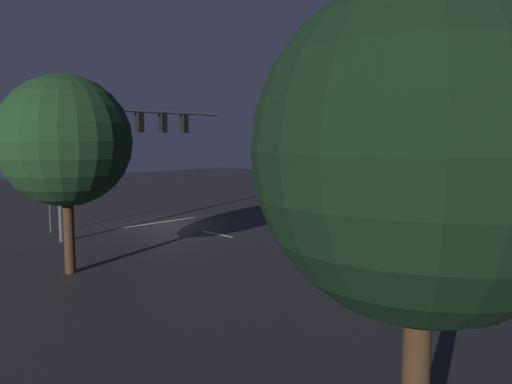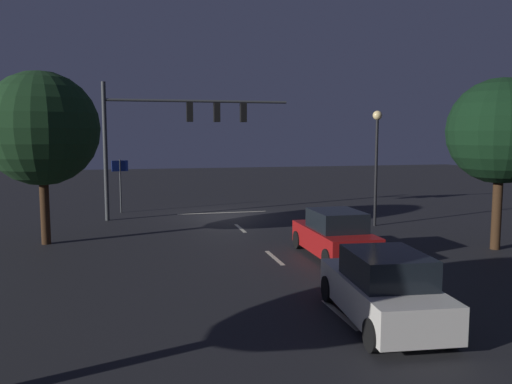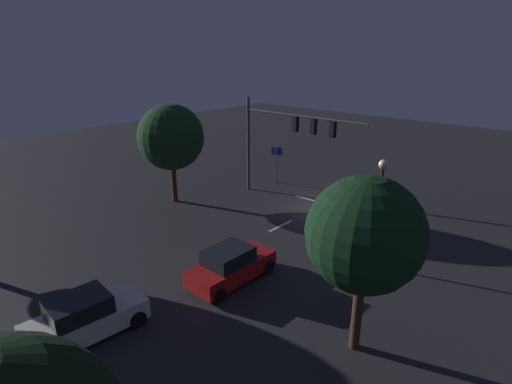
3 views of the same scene
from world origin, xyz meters
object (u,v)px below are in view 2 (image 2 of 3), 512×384
(car_approaching, at_px, (335,235))
(car_distant, at_px, (384,289))
(traffic_signal_assembly, at_px, (174,124))
(street_lamp_left_kerb, at_px, (377,147))
(route_sign, at_px, (120,175))
(tree_left_near, at_px, (501,131))
(tree_right_near, at_px, (41,129))

(car_approaching, bearing_deg, car_distant, 77.96)
(traffic_signal_assembly, height_order, street_lamp_left_kerb, traffic_signal_assembly)
(route_sign, xyz_separation_m, tree_left_near, (-14.11, 13.00, 2.34))
(car_approaching, bearing_deg, street_lamp_left_kerb, -127.73)
(car_approaching, distance_m, route_sign, 14.96)
(street_lamp_left_kerb, relative_size, tree_right_near, 0.80)
(street_lamp_left_kerb, bearing_deg, car_approaching, 52.27)
(traffic_signal_assembly, xyz_separation_m, tree_left_near, (-11.28, 10.39, -0.42))
(traffic_signal_assembly, distance_m, tree_left_near, 15.35)
(car_approaching, height_order, street_lamp_left_kerb, street_lamp_left_kerb)
(street_lamp_left_kerb, bearing_deg, tree_left_near, 110.39)
(route_sign, relative_size, tree_right_near, 0.44)
(car_approaching, distance_m, street_lamp_left_kerb, 7.68)
(tree_left_near, bearing_deg, street_lamp_left_kerb, -69.61)
(route_sign, relative_size, tree_left_near, 0.46)
(car_distant, bearing_deg, street_lamp_left_kerb, -115.46)
(traffic_signal_assembly, relative_size, tree_right_near, 1.40)
(tree_left_near, bearing_deg, traffic_signal_assembly, -42.66)
(street_lamp_left_kerb, distance_m, tree_right_near, 14.76)
(tree_right_near, bearing_deg, car_approaching, 155.23)
(car_approaching, bearing_deg, tree_right_near, -24.77)
(route_sign, height_order, tree_right_near, tree_right_near)
(car_approaching, height_order, car_distant, same)
(tree_left_near, bearing_deg, car_approaching, -1.80)
(traffic_signal_assembly, relative_size, street_lamp_left_kerb, 1.75)
(tree_right_near, bearing_deg, route_sign, -109.02)
(street_lamp_left_kerb, distance_m, tree_left_near, 6.22)
(car_approaching, relative_size, tree_right_near, 0.64)
(traffic_signal_assembly, distance_m, car_distant, 17.37)
(tree_left_near, distance_m, tree_right_near, 17.60)
(traffic_signal_assembly, height_order, car_distant, traffic_signal_assembly)
(street_lamp_left_kerb, height_order, tree_left_near, tree_left_near)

